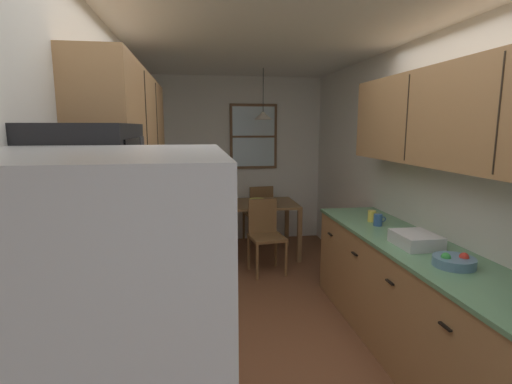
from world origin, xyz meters
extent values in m
plane|color=brown|center=(0.00, 1.00, 0.00)|extent=(12.00, 12.00, 0.00)
cube|color=white|center=(-1.35, 1.00, 1.27)|extent=(0.10, 9.00, 2.55)
cube|color=white|center=(1.35, 1.00, 1.27)|extent=(0.10, 9.00, 2.55)
cube|color=white|center=(0.00, 3.65, 1.27)|extent=(4.40, 0.10, 2.55)
cube|color=white|center=(0.00, 1.00, 2.59)|extent=(4.40, 9.00, 0.08)
cube|color=beige|center=(-0.57, -1.19, 1.30)|extent=(0.01, 0.05, 0.07)
cube|color=white|center=(-0.57, -1.25, 1.38)|extent=(0.01, 0.04, 0.05)
cube|color=silver|center=(-0.65, -0.61, 0.63)|extent=(0.02, 0.47, 0.02)
cube|color=black|center=(-0.99, -0.61, 0.91)|extent=(0.59, 0.56, 0.02)
cube|color=black|center=(-1.27, -0.61, 1.00)|extent=(0.06, 0.59, 0.20)
cylinder|color=#2D2D2D|center=(-1.13, -0.74, 0.93)|extent=(0.15, 0.15, 0.01)
cylinder|color=#2D2D2D|center=(-1.13, -0.48, 0.93)|extent=(0.15, 0.15, 0.01)
cylinder|color=#2D2D2D|center=(-0.85, -0.74, 0.93)|extent=(0.15, 0.15, 0.01)
cylinder|color=#2D2D2D|center=(-0.85, -0.48, 0.93)|extent=(0.15, 0.15, 0.01)
cube|color=black|center=(-1.11, -0.61, 1.63)|extent=(0.38, 0.62, 0.34)
cube|color=black|center=(-0.92, -0.68, 1.63)|extent=(0.01, 0.37, 0.22)
cube|color=#2D2D33|center=(-0.92, -0.40, 1.63)|extent=(0.01, 0.12, 0.22)
cube|color=#A87A4C|center=(-1.00, 0.75, 0.43)|extent=(0.60, 2.11, 0.87)
cube|color=#60936B|center=(-1.00, 0.75, 0.89)|extent=(0.63, 2.13, 0.03)
cube|color=black|center=(-0.69, 0.04, 0.70)|extent=(0.02, 0.10, 0.01)
cube|color=black|center=(-0.69, 0.75, 0.70)|extent=(0.02, 0.10, 0.01)
cube|color=black|center=(-0.69, 1.45, 0.70)|extent=(0.02, 0.10, 0.01)
cube|color=#A87A4C|center=(-1.14, 0.70, 1.83)|extent=(0.32, 2.21, 0.71)
cube|color=#2D2319|center=(-0.98, 0.33, 1.83)|extent=(0.01, 0.01, 0.65)
cube|color=#2D2319|center=(-0.98, 1.06, 1.83)|extent=(0.01, 0.01, 0.65)
cube|color=#A87A4C|center=(1.00, 0.02, 0.43)|extent=(0.60, 3.13, 0.87)
cube|color=#60936B|center=(1.00, 0.02, 0.89)|extent=(0.63, 3.15, 0.03)
cube|color=black|center=(0.69, -0.61, 0.70)|extent=(0.02, 0.10, 0.01)
cube|color=black|center=(0.69, 0.02, 0.70)|extent=(0.02, 0.10, 0.01)
cube|color=black|center=(0.69, 0.64, 0.70)|extent=(0.02, 0.10, 0.01)
cube|color=black|center=(0.69, 1.27, 0.70)|extent=(0.02, 0.10, 0.01)
cube|color=#A87A4C|center=(1.14, -0.03, 1.86)|extent=(0.32, 2.83, 0.71)
cube|color=#2D2319|center=(0.98, -0.50, 1.86)|extent=(0.01, 0.01, 0.66)
cube|color=#2D2319|center=(0.98, 0.43, 1.86)|extent=(0.01, 0.01, 0.66)
cube|color=brown|center=(0.24, 2.76, 0.74)|extent=(0.92, 0.79, 0.03)
cube|color=brown|center=(-0.19, 2.39, 0.36)|extent=(0.06, 0.06, 0.72)
cube|color=brown|center=(0.67, 2.39, 0.36)|extent=(0.06, 0.06, 0.72)
cube|color=brown|center=(-0.19, 3.13, 0.36)|extent=(0.06, 0.06, 0.72)
cube|color=brown|center=(0.67, 3.13, 0.36)|extent=(0.06, 0.06, 0.72)
cube|color=brown|center=(0.18, 2.09, 0.45)|extent=(0.45, 0.45, 0.04)
cube|color=brown|center=(0.15, 2.27, 0.68)|extent=(0.37, 0.08, 0.45)
cylinder|color=brown|center=(0.39, 1.93, 0.22)|extent=(0.04, 0.04, 0.43)
cylinder|color=brown|center=(0.03, 1.88, 0.22)|extent=(0.04, 0.04, 0.43)
cylinder|color=brown|center=(0.33, 2.29, 0.22)|extent=(0.04, 0.04, 0.43)
cylinder|color=brown|center=(-0.03, 2.24, 0.22)|extent=(0.04, 0.04, 0.43)
cube|color=brown|center=(0.28, 3.44, 0.45)|extent=(0.45, 0.45, 0.04)
cube|color=brown|center=(0.31, 3.26, 0.68)|extent=(0.37, 0.09, 0.45)
cylinder|color=brown|center=(0.07, 3.59, 0.22)|extent=(0.04, 0.04, 0.43)
cylinder|color=brown|center=(0.43, 3.64, 0.22)|extent=(0.04, 0.04, 0.43)
cylinder|color=brown|center=(0.13, 3.23, 0.22)|extent=(0.04, 0.04, 0.43)
cylinder|color=brown|center=(0.49, 3.28, 0.22)|extent=(0.04, 0.04, 0.43)
cylinder|color=black|center=(0.24, 2.76, 2.27)|extent=(0.01, 0.01, 0.56)
cone|color=beige|center=(0.24, 2.76, 1.94)|extent=(0.25, 0.25, 0.10)
sphere|color=white|center=(0.24, 2.76, 1.96)|extent=(0.06, 0.06, 0.06)
cube|color=brown|center=(0.23, 3.58, 1.64)|extent=(0.74, 0.04, 1.00)
cube|color=silver|center=(0.23, 3.56, 1.64)|extent=(0.66, 0.01, 0.92)
cube|color=brown|center=(0.23, 3.56, 1.64)|extent=(0.66, 0.02, 0.03)
cylinder|color=silver|center=(-0.70, 2.05, 0.34)|extent=(0.29, 0.29, 0.69)
cylinder|color=#265999|center=(-1.00, -0.14, 0.99)|extent=(0.12, 0.12, 0.18)
cylinder|color=white|center=(-1.00, -0.14, 1.09)|extent=(0.12, 0.12, 0.02)
cube|color=beige|center=(-0.64, -0.47, 0.50)|extent=(0.02, 0.16, 0.24)
cylinder|color=#335999|center=(0.97, 0.81, 0.95)|extent=(0.08, 0.08, 0.11)
torus|color=#335999|center=(1.02, 0.81, 0.96)|extent=(0.05, 0.01, 0.05)
cylinder|color=#E5CC4C|center=(0.98, 0.96, 0.95)|extent=(0.08, 0.08, 0.11)
torus|color=#E5CC4C|center=(1.03, 0.96, 0.96)|extent=(0.05, 0.01, 0.05)
cylinder|color=#597F9E|center=(0.98, -0.25, 0.93)|extent=(0.26, 0.26, 0.06)
cylinder|color=black|center=(0.98, -0.25, 0.95)|extent=(0.22, 0.22, 0.03)
sphere|color=red|center=(1.04, -0.26, 0.96)|extent=(0.06, 0.06, 0.06)
sphere|color=green|center=(0.92, -0.24, 0.96)|extent=(0.06, 0.06, 0.06)
cube|color=silver|center=(0.97, 0.18, 0.95)|extent=(0.28, 0.34, 0.10)
cylinder|color=#E0D14C|center=(0.16, 2.75, 0.78)|extent=(0.21, 0.21, 0.06)
camera|label=1|loc=(-0.64, -2.40, 1.79)|focal=27.04mm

